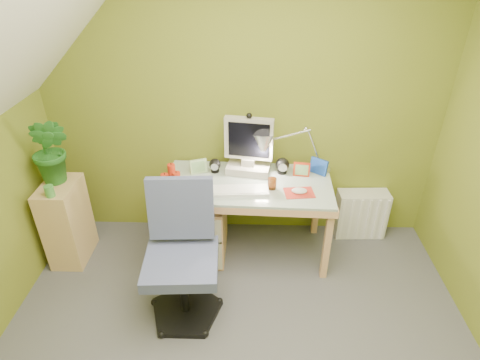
{
  "coord_description": "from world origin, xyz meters",
  "views": [
    {
      "loc": [
        0.07,
        -1.42,
        2.31
      ],
      "look_at": [
        0.0,
        1.0,
        0.85
      ],
      "focal_mm": 30.0,
      "sensor_mm": 36.0,
      "label": 1
    }
  ],
  "objects_px": {
    "task_chair": "(181,261)",
    "desk": "(248,218)",
    "monitor": "(249,141)",
    "side_ledge": "(67,222)",
    "desk_lamp": "(307,139)",
    "potted_plant": "(51,150)",
    "radiator": "(361,214)"
  },
  "relations": [
    {
      "from": "desk_lamp",
      "to": "side_ledge",
      "type": "height_order",
      "value": "desk_lamp"
    },
    {
      "from": "desk",
      "to": "task_chair",
      "type": "xyz_separation_m",
      "value": [
        -0.43,
        -0.68,
        0.15
      ]
    },
    {
      "from": "potted_plant",
      "to": "side_ledge",
      "type": "bearing_deg",
      "value": -90.0
    },
    {
      "from": "potted_plant",
      "to": "radiator",
      "type": "bearing_deg",
      "value": 7.41
    },
    {
      "from": "desk",
      "to": "task_chair",
      "type": "distance_m",
      "value": 0.82
    },
    {
      "from": "desk",
      "to": "radiator",
      "type": "height_order",
      "value": "desk"
    },
    {
      "from": "task_chair",
      "to": "potted_plant",
      "type": "bearing_deg",
      "value": 145.02
    },
    {
      "from": "monitor",
      "to": "side_ledge",
      "type": "height_order",
      "value": "monitor"
    },
    {
      "from": "side_ledge",
      "to": "radiator",
      "type": "distance_m",
      "value": 2.49
    },
    {
      "from": "side_ledge",
      "to": "potted_plant",
      "type": "distance_m",
      "value": 0.62
    },
    {
      "from": "monitor",
      "to": "desk_lamp",
      "type": "bearing_deg",
      "value": 8.89
    },
    {
      "from": "desk",
      "to": "side_ledge",
      "type": "height_order",
      "value": "side_ledge"
    },
    {
      "from": "monitor",
      "to": "potted_plant",
      "type": "bearing_deg",
      "value": -162.15
    },
    {
      "from": "monitor",
      "to": "radiator",
      "type": "bearing_deg",
      "value": 14.03
    },
    {
      "from": "desk_lamp",
      "to": "radiator",
      "type": "distance_m",
      "value": 0.95
    },
    {
      "from": "task_chair",
      "to": "side_ledge",
      "type": "bearing_deg",
      "value": 147.09
    },
    {
      "from": "potted_plant",
      "to": "task_chair",
      "type": "distance_m",
      "value": 1.3
    },
    {
      "from": "desk_lamp",
      "to": "potted_plant",
      "type": "bearing_deg",
      "value": -166.14
    },
    {
      "from": "task_chair",
      "to": "desk",
      "type": "bearing_deg",
      "value": 54.44
    },
    {
      "from": "side_ledge",
      "to": "radiator",
      "type": "xyz_separation_m",
      "value": [
        2.46,
        0.37,
        -0.13
      ]
    },
    {
      "from": "side_ledge",
      "to": "monitor",
      "type": "bearing_deg",
      "value": 10.87
    },
    {
      "from": "desk",
      "to": "monitor",
      "type": "height_order",
      "value": "monitor"
    },
    {
      "from": "radiator",
      "to": "desk",
      "type": "bearing_deg",
      "value": -167.53
    },
    {
      "from": "desk_lamp",
      "to": "task_chair",
      "type": "distance_m",
      "value": 1.32
    },
    {
      "from": "desk",
      "to": "desk_lamp",
      "type": "bearing_deg",
      "value": 23.87
    },
    {
      "from": "side_ledge",
      "to": "potted_plant",
      "type": "relative_size",
      "value": 1.29
    },
    {
      "from": "side_ledge",
      "to": "radiator",
      "type": "relative_size",
      "value": 1.6
    },
    {
      "from": "desk",
      "to": "potted_plant",
      "type": "xyz_separation_m",
      "value": [
        -1.46,
        -0.05,
        0.62
      ]
    },
    {
      "from": "side_ledge",
      "to": "task_chair",
      "type": "relative_size",
      "value": 0.71
    },
    {
      "from": "task_chair",
      "to": "radiator",
      "type": "xyz_separation_m",
      "value": [
        1.43,
        0.95,
        -0.28
      ]
    },
    {
      "from": "radiator",
      "to": "potted_plant",
      "type": "bearing_deg",
      "value": -175.22
    },
    {
      "from": "monitor",
      "to": "potted_plant",
      "type": "xyz_separation_m",
      "value": [
        -1.46,
        -0.23,
        0.01
      ]
    }
  ]
}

